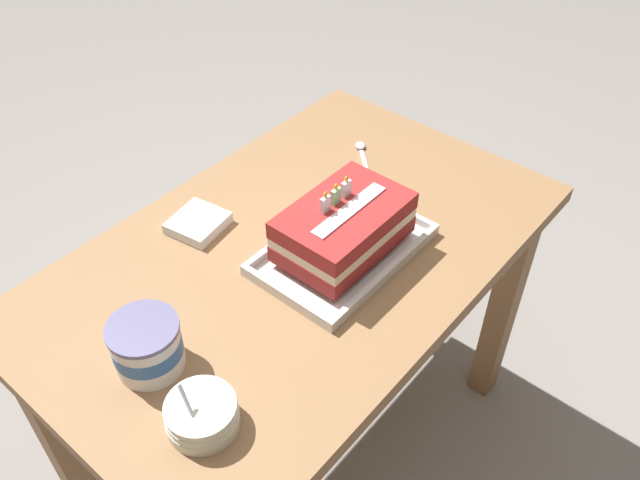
{
  "coord_description": "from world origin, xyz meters",
  "views": [
    {
      "loc": [
        -0.68,
        -0.63,
        1.59
      ],
      "look_at": [
        0.02,
        -0.04,
        0.75
      ],
      "focal_mm": 36.79,
      "sensor_mm": 36.0,
      "label": 1
    }
  ],
  "objects_px": {
    "birthday_cake": "(344,226)",
    "serving_spoon_near_tray": "(361,150)",
    "ice_cream_tub": "(147,346)",
    "napkin_pile": "(198,223)",
    "foil_tray": "(343,251)",
    "bowl_stack": "(202,415)"
  },
  "relations": [
    {
      "from": "ice_cream_tub",
      "to": "serving_spoon_near_tray",
      "type": "relative_size",
      "value": 1.14
    },
    {
      "from": "napkin_pile",
      "to": "bowl_stack",
      "type": "bearing_deg",
      "value": -131.16
    },
    {
      "from": "birthday_cake",
      "to": "napkin_pile",
      "type": "distance_m",
      "value": 0.31
    },
    {
      "from": "bowl_stack",
      "to": "serving_spoon_near_tray",
      "type": "xyz_separation_m",
      "value": [
        0.73,
        0.25,
        -0.02
      ]
    },
    {
      "from": "serving_spoon_near_tray",
      "to": "birthday_cake",
      "type": "bearing_deg",
      "value": -148.48
    },
    {
      "from": "foil_tray",
      "to": "ice_cream_tub",
      "type": "bearing_deg",
      "value": 169.34
    },
    {
      "from": "serving_spoon_near_tray",
      "to": "bowl_stack",
      "type": "bearing_deg",
      "value": -160.67
    },
    {
      "from": "ice_cream_tub",
      "to": "serving_spoon_near_tray",
      "type": "bearing_deg",
      "value": 8.52
    },
    {
      "from": "foil_tray",
      "to": "serving_spoon_near_tray",
      "type": "height_order",
      "value": "foil_tray"
    },
    {
      "from": "birthday_cake",
      "to": "bowl_stack",
      "type": "distance_m",
      "value": 0.44
    },
    {
      "from": "foil_tray",
      "to": "serving_spoon_near_tray",
      "type": "bearing_deg",
      "value": 31.53
    },
    {
      "from": "napkin_pile",
      "to": "birthday_cake",
      "type": "bearing_deg",
      "value": -64.82
    },
    {
      "from": "birthday_cake",
      "to": "bowl_stack",
      "type": "relative_size",
      "value": 2.21
    },
    {
      "from": "birthday_cake",
      "to": "serving_spoon_near_tray",
      "type": "relative_size",
      "value": 2.45
    },
    {
      "from": "foil_tray",
      "to": "bowl_stack",
      "type": "height_order",
      "value": "bowl_stack"
    },
    {
      "from": "ice_cream_tub",
      "to": "napkin_pile",
      "type": "bearing_deg",
      "value": 34.91
    },
    {
      "from": "birthday_cake",
      "to": "foil_tray",
      "type": "bearing_deg",
      "value": -90.0
    },
    {
      "from": "ice_cream_tub",
      "to": "foil_tray",
      "type": "bearing_deg",
      "value": -10.66
    },
    {
      "from": "serving_spoon_near_tray",
      "to": "napkin_pile",
      "type": "distance_m",
      "value": 0.43
    },
    {
      "from": "foil_tray",
      "to": "bowl_stack",
      "type": "bearing_deg",
      "value": -170.42
    },
    {
      "from": "birthday_cake",
      "to": "serving_spoon_near_tray",
      "type": "bearing_deg",
      "value": 31.52
    },
    {
      "from": "serving_spoon_near_tray",
      "to": "napkin_pile",
      "type": "relative_size",
      "value": 0.85
    }
  ]
}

